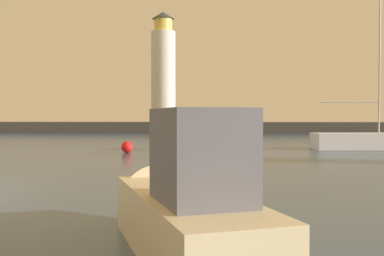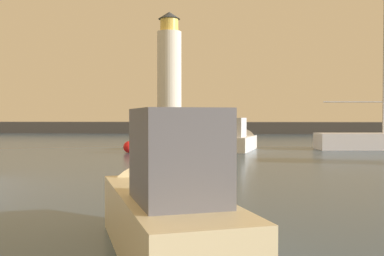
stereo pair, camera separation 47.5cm
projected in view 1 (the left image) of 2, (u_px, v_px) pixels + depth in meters
ground_plane at (222, 149)px, 32.83m from camera, size 220.00×220.00×0.00m
breakwater at (222, 128)px, 64.01m from camera, size 80.28×5.53×1.58m
lighthouse at (163, 70)px, 64.34m from camera, size 3.46×3.46×15.67m
motorboat_0 at (237, 140)px, 32.13m from camera, size 3.08×6.45×2.62m
motorboat_2 at (178, 206)px, 7.82m from camera, size 3.56×6.16×2.59m
sailboat_moored at (368, 140)px, 32.54m from camera, size 8.00×3.04×13.56m
mooring_buoy at (127, 147)px, 29.09m from camera, size 0.76×0.76×0.76m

